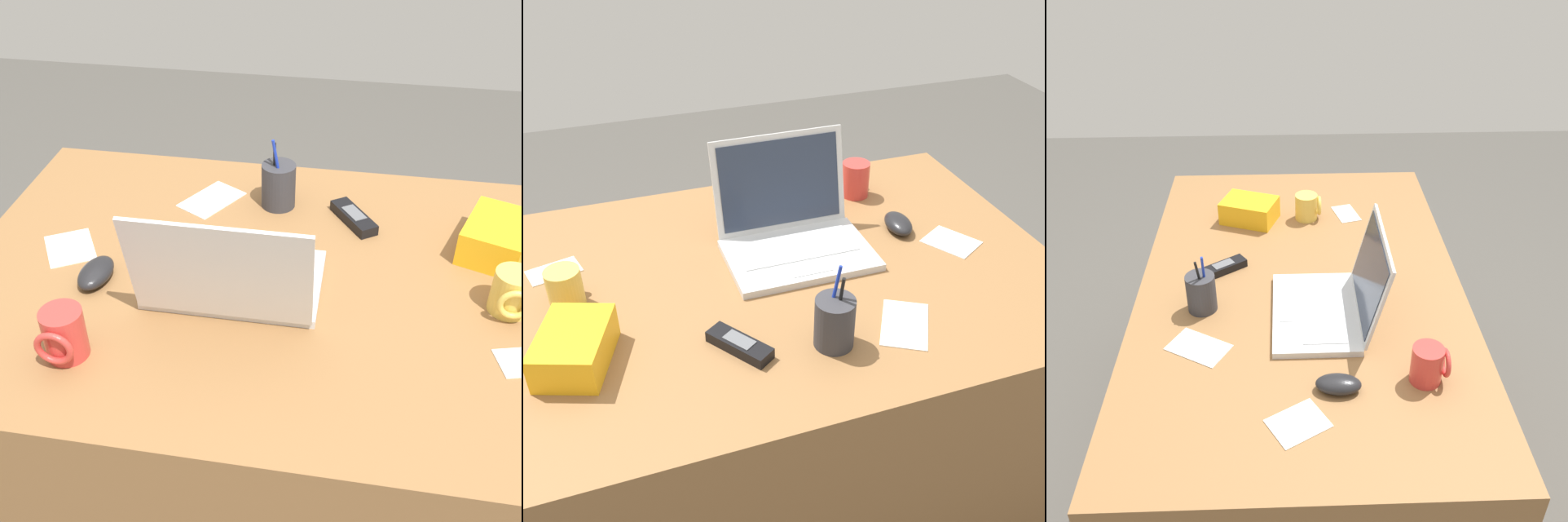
% 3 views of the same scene
% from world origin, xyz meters
% --- Properties ---
extents(ground_plane, '(6.00, 6.00, 0.00)m').
position_xyz_m(ground_plane, '(0.00, 0.00, 0.00)').
color(ground_plane, '#4C4944').
extents(desk, '(1.47, 0.93, 0.76)m').
position_xyz_m(desk, '(0.00, 0.00, 0.38)').
color(desk, olive).
rests_on(desk, ground).
extents(laptop, '(0.34, 0.29, 0.25)m').
position_xyz_m(laptop, '(0.15, 0.08, 0.81)').
color(laptop, silver).
rests_on(laptop, desk).
extents(computer_mouse, '(0.07, 0.11, 0.04)m').
position_xyz_m(computer_mouse, '(0.43, 0.08, 0.78)').
color(computer_mouse, black).
rests_on(computer_mouse, desk).
extents(coffee_mug_white, '(0.08, 0.09, 0.09)m').
position_xyz_m(coffee_mug_white, '(-0.39, 0.03, 0.80)').
color(coffee_mug_white, '#E0BC4C').
rests_on(coffee_mug_white, desk).
extents(coffee_mug_tall, '(0.08, 0.09, 0.10)m').
position_xyz_m(coffee_mug_tall, '(0.40, 0.29, 0.81)').
color(coffee_mug_tall, '#C63833').
rests_on(coffee_mug_tall, desk).
extents(cordless_phone, '(0.12, 0.14, 0.03)m').
position_xyz_m(cordless_phone, '(-0.08, -0.23, 0.77)').
color(cordless_phone, black).
rests_on(cordless_phone, desk).
extents(pen_holder, '(0.08, 0.08, 0.18)m').
position_xyz_m(pen_holder, '(0.11, -0.27, 0.81)').
color(pen_holder, '#333338').
rests_on(pen_holder, desk).
extents(snack_bag, '(0.18, 0.21, 0.08)m').
position_xyz_m(snack_bag, '(-0.38, -0.16, 0.79)').
color(snack_bag, '#F2AD19').
rests_on(snack_bag, desk).
extents(paper_note_near_laptop, '(0.15, 0.16, 0.00)m').
position_xyz_m(paper_note_near_laptop, '(0.53, -0.02, 0.76)').
color(paper_note_near_laptop, white).
rests_on(paper_note_near_laptop, desk).
extents(paper_note_left, '(0.13, 0.10, 0.00)m').
position_xyz_m(paper_note_left, '(-0.41, 0.17, 0.76)').
color(paper_note_left, white).
rests_on(paper_note_left, desk).
extents(paper_note_right, '(0.16, 0.18, 0.00)m').
position_xyz_m(paper_note_right, '(0.27, -0.27, 0.76)').
color(paper_note_right, white).
rests_on(paper_note_right, desk).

